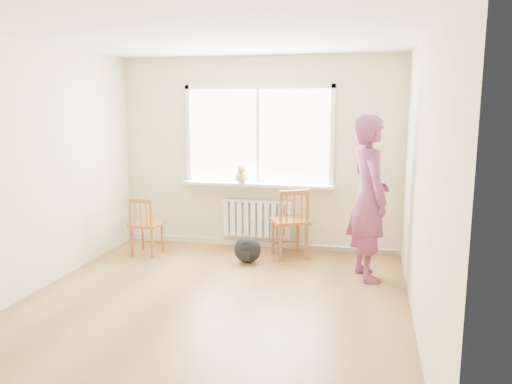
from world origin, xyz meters
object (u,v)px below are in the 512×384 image
Objects in this scene: chair_left at (145,226)px; backpack at (248,250)px; cat at (242,175)px; person at (369,198)px; chair_right at (291,223)px.

chair_left is 2.28× the size of backpack.
person is at bearing -36.47° from cat.
cat reaches higher than backpack.
chair_left is 1.45m from backpack.
chair_left reaches higher than backpack.
person is 4.26× the size of cat.
backpack is (0.22, -0.59, -0.90)m from cat.
cat reaches higher than chair_left.
chair_left is at bearing 179.65° from backpack.
chair_right reaches higher than backpack.
cat reaches higher than chair_right.
chair_left is 0.85× the size of chair_right.
person is 1.92m from cat.
chair_right is 1.24m from person.
cat is 1.10m from backpack.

